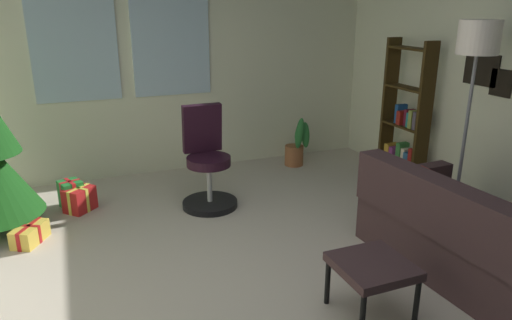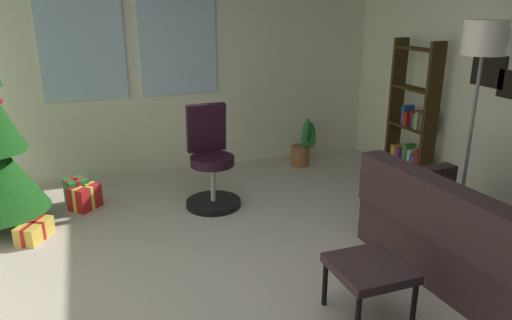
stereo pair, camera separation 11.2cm
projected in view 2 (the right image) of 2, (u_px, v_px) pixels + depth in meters
ground_plane at (251, 304)px, 3.35m from camera, size 5.27×5.86×0.10m
wall_back_with_windows at (165, 55)px, 5.55m from camera, size 5.27×0.12×2.81m
couch at (495, 245)px, 3.51m from camera, size 1.62×1.76×0.80m
footstool at (370, 271)px, 3.05m from camera, size 0.47×0.48×0.39m
gift_box_red at (85, 197)px, 4.78m from camera, size 0.34×0.34×0.25m
gift_box_green at (77, 192)px, 4.86m from camera, size 0.26×0.28×0.29m
gift_box_gold at (34, 231)px, 4.16m from camera, size 0.32×0.38×0.17m
office_chair at (211, 167)px, 4.80m from camera, size 0.56×0.56×1.03m
bookshelf at (412, 122)px, 5.23m from camera, size 0.18×0.64×1.63m
floor_lamp at (482, 56)px, 3.89m from camera, size 0.34×0.34×1.85m
potted_plant at (303, 147)px, 6.01m from camera, size 0.33×0.47×0.67m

